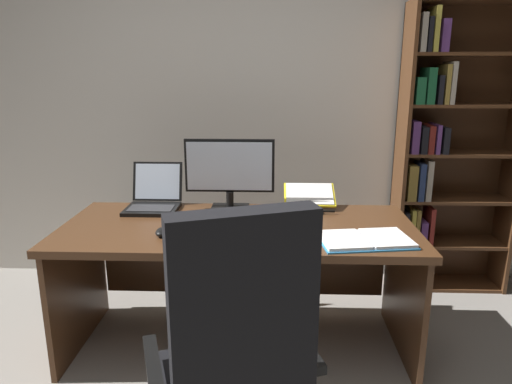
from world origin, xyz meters
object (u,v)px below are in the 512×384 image
at_px(office_chair, 237,378).
at_px(open_binder, 365,240).
at_px(monitor, 230,174).
at_px(reading_stand_with_book, 310,197).
at_px(notepad, 293,228).
at_px(bookshelf, 444,151).
at_px(desk, 240,252).
at_px(pen, 297,226).
at_px(keyboard, 222,234).
at_px(computer_mouse, 162,232).
at_px(laptop, 154,199).

distance_m(office_chair, open_binder, 0.95).
distance_m(office_chair, monitor, 1.32).
xyz_separation_m(reading_stand_with_book, notepad, (-0.11, -0.39, -0.06)).
height_order(bookshelf, office_chair, bookshelf).
xyz_separation_m(desk, pen, (0.31, -0.13, 0.20)).
height_order(keyboard, open_binder, same).
bearing_deg(notepad, pen, 0.00).
bearing_deg(reading_stand_with_book, computer_mouse, -146.22).
height_order(open_binder, pen, open_binder).
relative_size(office_chair, computer_mouse, 10.85).
relative_size(monitor, reading_stand_with_book, 1.72).
bearing_deg(desk, office_chair, -86.47).
bearing_deg(open_binder, office_chair, -137.25).
bearing_deg(desk, reading_stand_with_book, 32.37).
distance_m(computer_mouse, reading_stand_with_book, 0.93).
relative_size(laptop, reading_stand_with_book, 1.10).
distance_m(desk, pen, 0.39).
xyz_separation_m(bookshelf, notepad, (-1.07, -0.88, -0.26)).
bearing_deg(office_chair, bookshelf, 34.74).
distance_m(office_chair, laptop, 1.40).
bearing_deg(bookshelf, open_binder, -124.29).
relative_size(bookshelf, keyboard, 4.68).
relative_size(keyboard, computer_mouse, 4.04).
bearing_deg(keyboard, open_binder, -4.07).
distance_m(monitor, keyboard, 0.51).
height_order(desk, laptop, laptop).
height_order(desk, office_chair, office_chair).
relative_size(open_binder, pen, 3.40).
distance_m(computer_mouse, open_binder, 1.00).
height_order(laptop, notepad, laptop).
height_order(monitor, computer_mouse, monitor).
bearing_deg(office_chair, reading_stand_with_book, 55.89).
bearing_deg(open_binder, bookshelf, 47.18).
xyz_separation_m(laptop, open_binder, (1.16, -0.52, -0.04)).
xyz_separation_m(office_chair, computer_mouse, (-0.43, 0.76, 0.27)).
xyz_separation_m(computer_mouse, reading_stand_with_book, (0.77, 0.52, 0.04)).
height_order(office_chair, notepad, office_chair).
xyz_separation_m(office_chair, laptop, (-0.59, 1.23, 0.30)).
bearing_deg(computer_mouse, open_binder, -2.86).
bearing_deg(desk, open_binder, -26.18).
bearing_deg(pen, laptop, 157.90).
bearing_deg(reading_stand_with_book, office_chair, -104.98).
bearing_deg(pen, desk, 157.32).
bearing_deg(computer_mouse, keyboard, 0.00).
distance_m(desk, notepad, 0.37).
bearing_deg(keyboard, computer_mouse, 180.00).
distance_m(office_chair, reading_stand_with_book, 1.36).
bearing_deg(bookshelf, computer_mouse, -149.58).
bearing_deg(desk, keyboard, -104.86).
distance_m(bookshelf, monitor, 1.53).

